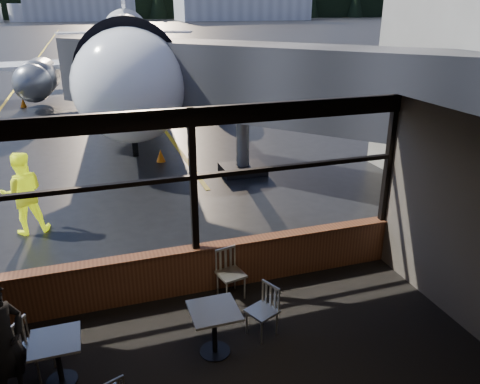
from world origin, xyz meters
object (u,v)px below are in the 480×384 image
passenger (4,345)px  cone_wing (23,103)px  cone_nose (161,155)px  airliner (123,6)px  ground_crew (23,193)px  cafe_table_mid (59,361)px  chair_near_n (231,275)px  cafe_table_near (215,331)px  jet_bridge (270,107)px  chair_near_e (262,312)px  chair_mid_w (33,349)px

passenger → cone_wing: bearing=44.1°
cone_nose → passenger: bearing=-109.9°
airliner → ground_crew: bearing=-98.9°
cafe_table_mid → chair_near_n: size_ratio=0.78×
ground_crew → cafe_table_mid: bearing=91.9°
cafe_table_mid → passenger: size_ratio=0.41×
cafe_table_near → jet_bridge: bearing=62.8°
ground_crew → cone_wing: bearing=-91.5°
chair_near_e → chair_near_n: size_ratio=0.94×
chair_near_n → cone_wing: (-5.41, 20.36, -0.24)m
jet_bridge → cone_nose: bearing=137.9°
cone_wing → cafe_table_near: bearing=-77.7°
jet_bridge → ground_crew: 7.20m
airliner → cone_wing: size_ratio=71.40×
chair_near_e → ground_crew: ground_crew is taller
cafe_table_mid → chair_near_e: size_ratio=0.83×
passenger → cone_wing: passenger is taller
cafe_table_near → cone_nose: size_ratio=1.82×
passenger → cone_nose: 10.64m
passenger → cone_wing: 21.85m
ground_crew → cafe_table_near: bearing=112.5°
chair_mid_w → jet_bridge: bearing=168.6°
cafe_table_mid → cafe_table_near: bearing=-2.3°
airliner → jet_bridge: size_ratio=3.24×
airliner → ground_crew: airliner is taller
cone_wing → chair_mid_w: bearing=-84.3°
chair_near_e → passenger: 3.73m
airliner → cafe_table_near: 22.54m
jet_bridge → cone_wing: 16.88m
cafe_table_near → ground_crew: 6.33m
cafe_table_mid → chair_near_n: chair_near_n is taller
jet_bridge → chair_near_n: bearing=-117.4°
ground_crew → cone_wing: (-1.60, 16.24, -0.75)m
cafe_table_near → chair_near_e: chair_near_e is taller
ground_crew → chair_near_e: bearing=119.6°
jet_bridge → chair_near_n: jet_bridge is taller
airliner → passenger: 22.78m
cafe_table_near → passenger: (-2.86, -0.04, 0.51)m
cone_wing → jet_bridge: bearing=-59.7°
ground_crew → chair_mid_w: bearing=88.7°
cafe_table_near → chair_near_n: chair_near_n is taller
airliner → cafe_table_mid: airliner is taller
airliner → cone_nose: size_ratio=75.53×
jet_bridge → chair_near_n: 6.87m
chair_mid_w → passenger: 0.66m
airliner → cone_nose: bearing=-86.0°
cafe_table_mid → cone_wing: 21.77m
chair_near_n → cafe_table_near: bearing=51.6°
cafe_table_mid → cone_nose: 10.31m
cafe_table_near → cafe_table_mid: 2.26m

